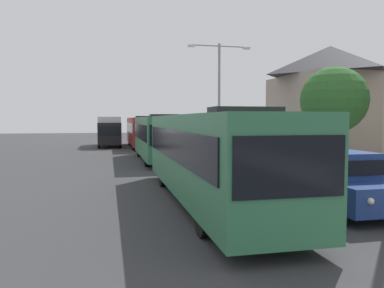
{
  "coord_description": "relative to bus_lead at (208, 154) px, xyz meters",
  "views": [
    {
      "loc": [
        -4.65,
        -2.35,
        2.9
      ],
      "look_at": [
        -0.3,
        17.31,
        1.57
      ],
      "focal_mm": 35.18,
      "sensor_mm": 36.0,
      "label": 1
    }
  ],
  "objects": [
    {
      "name": "bus_middle",
      "position": [
        -0.0,
        26.63,
        -0.0
      ],
      "size": [
        2.58,
        11.97,
        3.21
      ],
      "color": "maroon",
      "rests_on": "ground_plane"
    },
    {
      "name": "streetlamp_mid",
      "position": [
        5.4,
        16.82,
        3.76
      ],
      "size": [
        5.18,
        0.28,
        8.82
      ],
      "color": "gray",
      "rests_on": "sidewalk"
    },
    {
      "name": "bus_second_in_line",
      "position": [
        -0.0,
        13.62,
        -0.0
      ],
      "size": [
        2.58,
        10.55,
        3.21
      ],
      "color": "#33724C",
      "rests_on": "ground_plane"
    },
    {
      "name": "house_distant_gabled",
      "position": [
        15.31,
        16.79,
        2.99
      ],
      "size": [
        8.32,
        9.23,
        9.18
      ],
      "color": "gray",
      "rests_on": "ground_plane"
    },
    {
      "name": "white_suv",
      "position": [
        3.7,
        -1.9,
        -0.66
      ],
      "size": [
        1.86,
        4.66,
        1.9
      ],
      "color": "navy",
      "rests_on": "ground_plane"
    },
    {
      "name": "bus_lead",
      "position": [
        0.0,
        0.0,
        0.0
      ],
      "size": [
        2.58,
        12.18,
        3.21
      ],
      "color": "#33724C",
      "rests_on": "ground_plane"
    },
    {
      "name": "roadside_tree",
      "position": [
        8.05,
        4.91,
        2.19
      ],
      "size": [
        3.43,
        3.43,
        5.46
      ],
      "color": "#4C3823",
      "rests_on": "sidewalk"
    },
    {
      "name": "box_truck_oncoming",
      "position": [
        -3.3,
        28.84,
        0.02
      ],
      "size": [
        2.35,
        7.64,
        3.15
      ],
      "color": "black",
      "rests_on": "ground_plane"
    }
  ]
}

